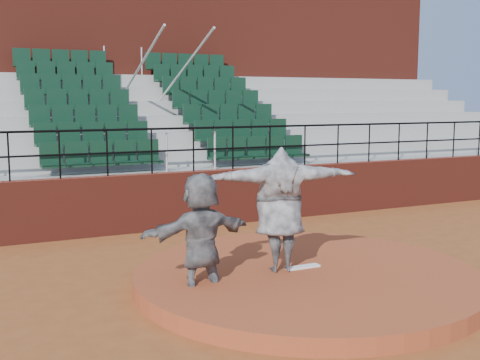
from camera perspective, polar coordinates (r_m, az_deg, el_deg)
name	(u,v)px	position (r m, az deg, el deg)	size (l,w,h in m)	color
ground	(307,285)	(9.83, 6.37, -9.90)	(90.00, 90.00, 0.00)	brown
pitchers_mound	(307,278)	(9.79, 6.38, -9.20)	(5.50, 5.50, 0.25)	#9D4323
pitching_rubber	(302,267)	(9.88, 5.93, -8.20)	(0.60, 0.15, 0.03)	white
boundary_wall	(194,199)	(14.06, -4.38, -1.80)	(24.00, 0.30, 1.30)	maroon
wall_railing	(193,140)	(13.90, -4.44, 3.82)	(24.04, 0.05, 1.03)	black
seating_deck	(148,153)	(17.39, -8.75, 2.55)	(24.00, 5.97, 4.63)	#9A9A94
press_box_facade	(113,82)	(21.15, -11.99, 9.12)	(24.00, 3.00, 7.10)	maroon
pitcher	(280,209)	(9.48, 3.82, -2.80)	(2.43, 0.66, 1.98)	black
fielder	(201,236)	(8.91, -3.75, -5.37)	(1.77, 0.56, 1.91)	black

